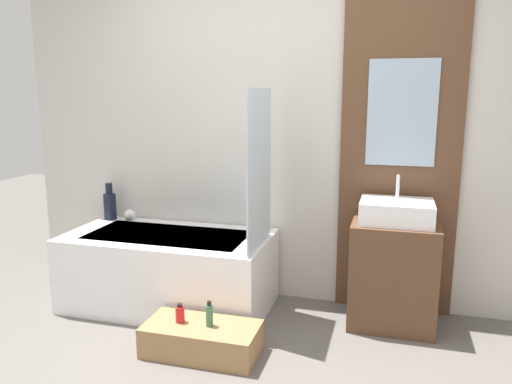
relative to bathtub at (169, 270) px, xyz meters
The scene contains 11 objects.
wall_tiled_back 1.34m from the bathtub, 29.95° to the left, with size 4.20×0.06×2.60m, color beige.
wall_wood_accent 1.94m from the bathtub, 13.43° to the left, with size 0.82×0.04×2.60m.
bathtub is the anchor object (origin of this frame).
glass_shower_screen 1.07m from the bathtub, ahead, with size 0.01×0.56×1.05m, color silver.
wooden_step_bench 0.80m from the bathtub, 50.33° to the right, with size 0.70×0.35×0.19m, color #997047.
vanity_cabinet 1.61m from the bathtub, ahead, with size 0.56×0.46×0.72m, color brown.
sink 1.69m from the bathtub, ahead, with size 0.47×0.37×0.30m.
vase_tall_dark 0.81m from the bathtub, 156.33° to the left, with size 0.10×0.10×0.30m.
vase_round_light 0.64m from the bathtub, 148.74° to the left, with size 0.09×0.09×0.09m, color silver.
bottle_soap_primary 0.70m from the bathtub, 59.24° to the right, with size 0.06×0.06×0.12m.
bottle_soap_secondary 0.81m from the bathtub, 47.48° to the right, with size 0.04×0.04×0.16m.
Camera 1 is at (0.82, -2.06, 1.57)m, focal length 35.00 mm.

